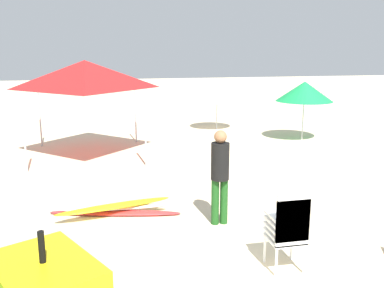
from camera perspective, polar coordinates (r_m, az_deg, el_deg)
name	(u,v)px	position (r m, az deg, el deg)	size (l,w,h in m)	color
stacked_plastic_chairs	(289,225)	(6.16, 12.76, -10.47)	(0.48, 0.48, 1.20)	white
surfboard_pile	(115,209)	(8.29, -10.26, -8.52)	(2.50, 0.87, 0.24)	red
lifeguard_near_right	(220,171)	(7.52, 3.75, -3.59)	(0.32, 0.32, 1.71)	#194C19
popup_canopy	(85,74)	(12.63, -14.05, 8.99)	(3.07, 3.07, 2.76)	#B2B2B7
beach_umbrella_left	(217,94)	(16.50, 3.35, 6.72)	(1.66, 1.66, 1.67)	beige
beach_umbrella_far	(304,91)	(14.95, 14.76, 6.80)	(1.90, 1.90, 2.00)	beige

